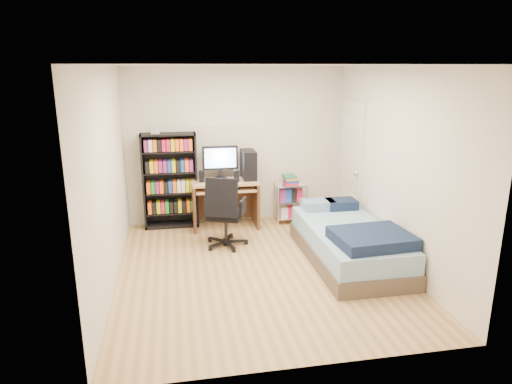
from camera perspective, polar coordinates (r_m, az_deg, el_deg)
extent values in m
cube|color=tan|center=(5.89, 0.39, -9.76)|extent=(3.50, 4.00, 0.04)
cube|color=silver|center=(5.33, 0.45, 15.80)|extent=(3.50, 4.00, 0.04)
cube|color=beige|center=(7.43, -2.52, 5.83)|extent=(3.50, 0.04, 2.50)
cube|color=beige|center=(3.58, 6.51, -4.82)|extent=(3.50, 0.04, 2.50)
cube|color=beige|center=(5.43, -18.26, 1.49)|extent=(0.04, 4.00, 2.50)
cube|color=beige|center=(6.05, 17.14, 2.95)|extent=(0.04, 4.00, 2.50)
cube|color=black|center=(7.28, -10.69, 1.37)|extent=(0.84, 0.28, 1.50)
cube|color=black|center=(7.42, -10.49, -2.50)|extent=(0.79, 0.26, 0.02)
cube|color=#CA1B44|center=(7.38, -10.53, -1.72)|extent=(0.73, 0.22, 0.18)
cube|color=black|center=(7.33, -10.61, -0.06)|extent=(0.79, 0.26, 0.02)
cube|color=#1944B2|center=(7.29, -10.65, 0.74)|extent=(0.73, 0.22, 0.18)
cube|color=black|center=(7.25, -10.74, 2.44)|extent=(0.79, 0.26, 0.02)
cube|color=#CACC18|center=(7.22, -10.78, 3.26)|extent=(0.73, 0.22, 0.18)
cube|color=black|center=(7.19, -10.87, 4.99)|extent=(0.79, 0.26, 0.02)
cube|color=#1E8C27|center=(7.16, -10.91, 5.83)|extent=(0.73, 0.22, 0.18)
cube|color=silver|center=(7.14, -12.51, 7.38)|extent=(0.13, 0.12, 0.06)
cube|color=tan|center=(7.15, -3.94, 1.32)|extent=(1.02, 0.56, 0.04)
cube|color=#38291E|center=(7.22, -7.76, -1.82)|extent=(0.04, 0.56, 0.73)
cube|color=#38291E|center=(7.32, -0.07, -1.42)|extent=(0.04, 0.56, 0.73)
cube|color=#38291E|center=(7.50, -4.12, -0.90)|extent=(0.98, 0.03, 0.67)
cube|color=tan|center=(7.10, -3.85, 0.36)|extent=(0.92, 0.46, 0.03)
cube|color=black|center=(7.07, -3.84, 0.52)|extent=(0.45, 0.15, 0.03)
cube|color=black|center=(7.18, -4.51, 4.29)|extent=(0.55, 0.05, 0.37)
cube|color=silver|center=(7.15, -4.48, 4.25)|extent=(0.49, 0.01, 0.31)
cube|color=black|center=(7.20, -0.95, 3.45)|extent=(0.20, 0.43, 0.45)
cube|color=black|center=(7.05, -6.81, 1.93)|extent=(0.08, 0.08, 0.17)
cube|color=black|center=(7.05, -2.46, 2.03)|extent=(0.08, 0.08, 0.17)
cylinder|color=black|center=(6.53, -3.78, -4.52)|extent=(0.05, 0.05, 0.37)
cube|color=black|center=(6.47, -3.81, -2.83)|extent=(0.60, 0.60, 0.08)
cube|color=black|center=(6.18, -4.36, -0.72)|extent=(0.46, 0.29, 0.53)
cube|color=black|center=(6.49, -5.97, -1.56)|extent=(0.14, 0.28, 0.21)
cube|color=black|center=(6.37, -1.65, -1.82)|extent=(0.14, 0.28, 0.21)
cylinder|color=white|center=(7.29, 2.80, -1.84)|extent=(0.02, 0.02, 0.65)
cylinder|color=white|center=(7.40, 6.38, -1.66)|extent=(0.02, 0.02, 0.65)
cylinder|color=white|center=(7.61, 2.29, -1.10)|extent=(0.02, 0.02, 0.65)
cylinder|color=white|center=(7.71, 5.73, -0.94)|extent=(0.02, 0.02, 0.65)
cube|color=white|center=(7.57, 4.27, -3.05)|extent=(0.48, 0.34, 0.02)
cube|color=white|center=(7.49, 4.31, -1.04)|extent=(0.48, 0.34, 0.02)
cube|color=white|center=(7.41, 4.35, 0.95)|extent=(0.48, 0.34, 0.02)
cube|color=#BA1A36|center=(7.39, 4.37, 1.57)|extent=(0.21, 0.26, 0.15)
cube|color=brown|center=(6.21, 11.42, -7.44)|extent=(1.04, 2.08, 0.21)
cube|color=#87AECA|center=(6.13, 11.53, -5.47)|extent=(1.00, 2.04, 0.25)
cube|color=#121E3A|center=(5.59, 14.29, -5.65)|extent=(0.93, 0.79, 0.15)
cube|color=#92B2CF|center=(6.75, 7.79, -1.60)|extent=(0.47, 0.31, 0.14)
cube|color=#121E3A|center=(6.85, 10.58, -1.48)|extent=(0.44, 0.31, 0.14)
cube|color=#3C2713|center=(6.04, 11.78, -4.45)|extent=(0.29, 0.23, 0.02)
cube|color=silver|center=(7.28, 11.85, 3.32)|extent=(0.05, 0.80, 2.00)
sphere|color=silver|center=(6.98, 12.39, 2.35)|extent=(0.08, 0.08, 0.08)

